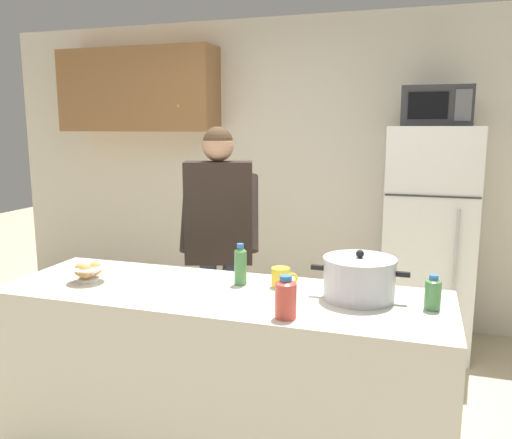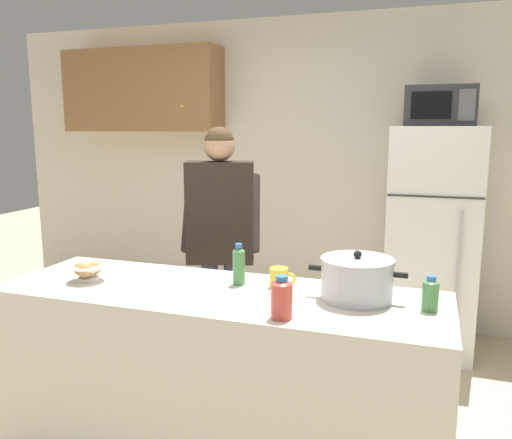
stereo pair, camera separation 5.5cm
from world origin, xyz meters
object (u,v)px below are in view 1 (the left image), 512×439
Objects in this scene: person_near_pot at (219,226)px; coffee_mug at (281,277)px; refrigerator at (428,240)px; bread_bowl at (88,272)px; microwave at (437,106)px; bottle_far_corner at (433,293)px; bottle_mid_counter at (240,265)px; bottle_near_edge at (286,297)px; cooking_pot at (359,278)px.

person_near_pot is 0.94m from coffee_mug.
bread_bowl is (-1.63, -1.91, 0.13)m from refrigerator.
microwave is 1.97m from bottle_far_corner.
coffee_mug is 0.87× the size of bottle_far_corner.
bread_bowl is 0.76m from bottle_mid_counter.
microwave is 1.79m from person_near_pot.
microwave is at bearing 67.43° from coffee_mug.
bottle_near_edge is (-0.57, -2.07, -0.82)m from microwave.
bottle_near_edge reaches higher than bottle_far_corner.
person_near_pot reaches higher than bottle_far_corner.
person_near_pot is 11.14× the size of bottle_far_corner.
bottle_mid_counter reaches higher than bread_bowl.
bottle_far_corner reaches higher than coffee_mug.
refrigerator is 2.18m from bottle_near_edge.
microwave is at bearing -89.93° from refrigerator.
refrigerator is 1.84m from coffee_mug.
microwave is 2.64m from bread_bowl.
person_near_pot is (-1.30, -0.98, 0.21)m from refrigerator.
coffee_mug is 0.21m from bottle_mid_counter.
cooking_pot reaches higher than bread_bowl.
bottle_mid_counter is (0.74, 0.19, 0.05)m from bread_bowl.
refrigerator is 3.86× the size of cooking_pot.
cooking_pot is 0.39m from coffee_mug.
bread_bowl is 1.08m from bottle_near_edge.
bottle_mid_counter reaches higher than bottle_near_edge.
microwave is 3.17× the size of bottle_far_corner.
bottle_mid_counter is at bearing -117.60° from refrigerator.
bottle_far_corner is (0.69, -0.11, 0.03)m from coffee_mug.
microwave is (0.00, -0.02, 0.98)m from refrigerator.
refrigerator reaches higher than bottle_mid_counter.
coffee_mug is (-0.70, -1.68, -0.86)m from microwave.
cooking_pot reaches higher than bottle_mid_counter.
bottle_mid_counter is (-0.58, 0.04, 0.00)m from cooking_pot.
bread_bowl is at bearing -109.54° from person_near_pot.
bottle_near_edge is (0.12, -0.40, 0.04)m from coffee_mug.
bottle_mid_counter is (-0.90, -1.70, -0.81)m from microwave.
coffee_mug is 0.64× the size of bottle_mid_counter.
person_near_pot is 1.54m from bottle_far_corner.
bottle_mid_counter is (-0.20, -0.02, 0.05)m from coffee_mug.
microwave reaches higher than bread_bowl.
bottle_far_corner is at bearing 3.62° from bread_bowl.
cooking_pot is at bearing 6.56° from bread_bowl.
refrigerator is at bearing 79.71° from cooking_pot.
microwave is 2.70× the size of bottle_near_edge.
refrigerator is 1.95m from bottle_mid_counter.
bottle_mid_counter is (-0.90, -1.72, 0.18)m from refrigerator.
microwave is 1.10× the size of cooking_pot.
refrigerator is 0.98m from microwave.
refrigerator is at bearing 62.40° from bottle_mid_counter.
cooking_pot is 0.58m from bottle_mid_counter.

